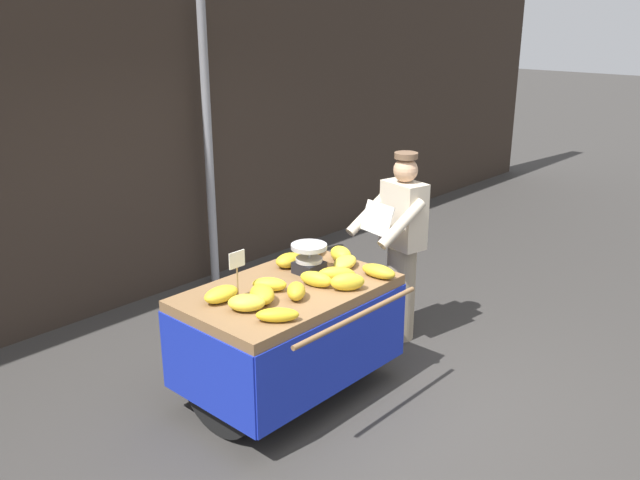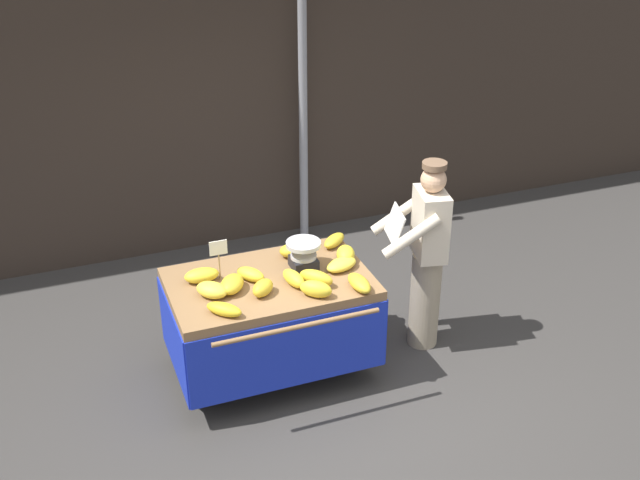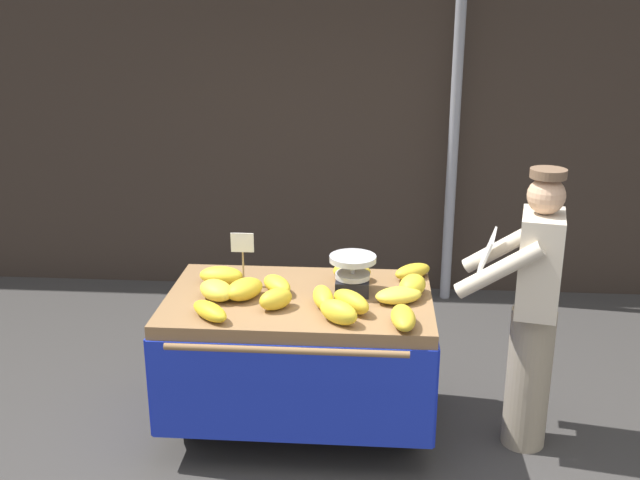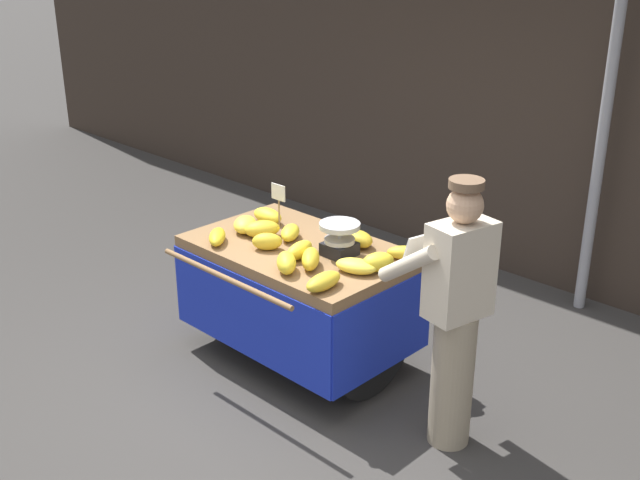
{
  "view_description": "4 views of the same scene",
  "coord_description": "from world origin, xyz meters",
  "px_view_note": "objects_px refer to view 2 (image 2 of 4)",
  "views": [
    {
      "loc": [
        -3.52,
        -2.86,
        2.84
      ],
      "look_at": [
        0.16,
        0.49,
        1.16
      ],
      "focal_mm": 37.99,
      "sensor_mm": 36.0,
      "label": 1
    },
    {
      "loc": [
        -1.78,
        -4.67,
        4.06
      ],
      "look_at": [
        0.21,
        0.54,
        1.12
      ],
      "focal_mm": 44.13,
      "sensor_mm": 36.0,
      "label": 2
    },
    {
      "loc": [
        0.17,
        -3.65,
        2.62
      ],
      "look_at": [
        -0.13,
        0.37,
        1.28
      ],
      "focal_mm": 41.82,
      "sensor_mm": 36.0,
      "label": 3
    },
    {
      "loc": [
        3.37,
        -3.1,
        3.02
      ],
      "look_at": [
        0.05,
        0.32,
        1.07
      ],
      "focal_mm": 43.78,
      "sensor_mm": 36.0,
      "label": 4
    }
  ],
  "objects_px": {
    "banana_bunch_6": "(316,289)",
    "banana_bunch_10": "(212,290)",
    "price_sign": "(219,251)",
    "vendor_person": "(426,256)",
    "banana_bunch_5": "(232,284)",
    "banana_bunch_2": "(341,264)",
    "banana_bunch_7": "(224,309)",
    "banana_bunch_11": "(250,274)",
    "banana_bunch_8": "(316,278)",
    "banana_cart": "(270,306)",
    "banana_bunch_3": "(294,250)",
    "banana_bunch_4": "(359,283)",
    "banana_bunch_9": "(263,288)",
    "banana_bunch_12": "(346,254)",
    "banana_bunch_13": "(202,275)",
    "weighing_scale": "(304,255)",
    "banana_bunch_0": "(294,278)",
    "banana_bunch_1": "(334,241)",
    "street_pole": "(303,108)"
  },
  "relations": [
    {
      "from": "banana_bunch_6",
      "to": "banana_bunch_11",
      "type": "distance_m",
      "value": 0.57
    },
    {
      "from": "banana_bunch_6",
      "to": "banana_bunch_10",
      "type": "bearing_deg",
      "value": 159.24
    },
    {
      "from": "banana_bunch_5",
      "to": "banana_bunch_7",
      "type": "distance_m",
      "value": 0.33
    },
    {
      "from": "banana_bunch_1",
      "to": "banana_bunch_10",
      "type": "distance_m",
      "value": 1.24
    },
    {
      "from": "banana_bunch_1",
      "to": "vendor_person",
      "type": "bearing_deg",
      "value": -30.14
    },
    {
      "from": "banana_bunch_0",
      "to": "banana_bunch_4",
      "type": "bearing_deg",
      "value": -27.56
    },
    {
      "from": "banana_bunch_9",
      "to": "banana_bunch_10",
      "type": "bearing_deg",
      "value": 162.79
    },
    {
      "from": "banana_bunch_3",
      "to": "banana_bunch_8",
      "type": "height_order",
      "value": "banana_bunch_8"
    },
    {
      "from": "banana_bunch_10",
      "to": "price_sign",
      "type": "bearing_deg",
      "value": 61.85
    },
    {
      "from": "price_sign",
      "to": "banana_bunch_5",
      "type": "xyz_separation_m",
      "value": [
        0.04,
        -0.21,
        -0.19
      ]
    },
    {
      "from": "weighing_scale",
      "to": "banana_bunch_0",
      "type": "bearing_deg",
      "value": -125.97
    },
    {
      "from": "banana_bunch_4",
      "to": "banana_bunch_9",
      "type": "xyz_separation_m",
      "value": [
        -0.72,
        0.18,
        0.01
      ]
    },
    {
      "from": "weighing_scale",
      "to": "banana_bunch_2",
      "type": "xyz_separation_m",
      "value": [
        0.27,
        -0.14,
        -0.07
      ]
    },
    {
      "from": "banana_bunch_5",
      "to": "banana_bunch_4",
      "type": "bearing_deg",
      "value": -18.89
    },
    {
      "from": "banana_bunch_2",
      "to": "banana_bunch_7",
      "type": "distance_m",
      "value": 1.09
    },
    {
      "from": "banana_bunch_5",
      "to": "banana_bunch_9",
      "type": "height_order",
      "value": "same"
    },
    {
      "from": "banana_cart",
      "to": "weighing_scale",
      "type": "distance_m",
      "value": 0.49
    },
    {
      "from": "weighing_scale",
      "to": "banana_bunch_7",
      "type": "relative_size",
      "value": 0.98
    },
    {
      "from": "banana_bunch_6",
      "to": "banana_bunch_10",
      "type": "height_order",
      "value": "banana_bunch_6"
    },
    {
      "from": "banana_bunch_3",
      "to": "banana_bunch_9",
      "type": "relative_size",
      "value": 1.14
    },
    {
      "from": "banana_bunch_0",
      "to": "banana_bunch_2",
      "type": "xyz_separation_m",
      "value": [
        0.43,
        0.09,
        -0.01
      ]
    },
    {
      "from": "banana_bunch_4",
      "to": "banana_bunch_11",
      "type": "height_order",
      "value": "same"
    },
    {
      "from": "banana_bunch_1",
      "to": "banana_bunch_8",
      "type": "relative_size",
      "value": 0.95
    },
    {
      "from": "price_sign",
      "to": "banana_bunch_2",
      "type": "xyz_separation_m",
      "value": [
        0.95,
        -0.2,
        -0.2
      ]
    },
    {
      "from": "banana_bunch_8",
      "to": "banana_bunch_9",
      "type": "xyz_separation_m",
      "value": [
        -0.43,
        0.01,
        -0.0
      ]
    },
    {
      "from": "banana_bunch_11",
      "to": "vendor_person",
      "type": "distance_m",
      "value": 1.5
    },
    {
      "from": "banana_bunch_7",
      "to": "banana_bunch_4",
      "type": "bearing_deg",
      "value": -0.85
    },
    {
      "from": "banana_bunch_4",
      "to": "banana_bunch_12",
      "type": "relative_size",
      "value": 1.29
    },
    {
      "from": "banana_cart",
      "to": "banana_bunch_3",
      "type": "height_order",
      "value": "banana_bunch_3"
    },
    {
      "from": "street_pole",
      "to": "banana_bunch_0",
      "type": "xyz_separation_m",
      "value": [
        -0.94,
        -2.38,
        -0.53
      ]
    },
    {
      "from": "price_sign",
      "to": "banana_bunch_6",
      "type": "distance_m",
      "value": 0.81
    },
    {
      "from": "banana_cart",
      "to": "banana_bunch_12",
      "type": "height_order",
      "value": "banana_bunch_12"
    },
    {
      "from": "price_sign",
      "to": "banana_bunch_7",
      "type": "distance_m",
      "value": 0.55
    },
    {
      "from": "street_pole",
      "to": "banana_bunch_1",
      "type": "xyz_separation_m",
      "value": [
        -0.41,
        -1.9,
        -0.54
      ]
    },
    {
      "from": "price_sign",
      "to": "vendor_person",
      "type": "xyz_separation_m",
      "value": [
        1.72,
        -0.19,
        -0.28
      ]
    },
    {
      "from": "banana_bunch_12",
      "to": "banana_bunch_13",
      "type": "bearing_deg",
      "value": 175.29
    },
    {
      "from": "banana_cart",
      "to": "banana_bunch_7",
      "type": "xyz_separation_m",
      "value": [
        -0.46,
        -0.36,
        0.3
      ]
    },
    {
      "from": "banana_bunch_3",
      "to": "banana_bunch_8",
      "type": "distance_m",
      "value": 0.49
    },
    {
      "from": "banana_bunch_10",
      "to": "banana_bunch_12",
      "type": "xyz_separation_m",
      "value": [
        1.15,
        0.15,
        0.01
      ]
    },
    {
      "from": "banana_bunch_12",
      "to": "vendor_person",
      "type": "xyz_separation_m",
      "value": [
        0.69,
        -0.11,
        -0.09
      ]
    },
    {
      "from": "banana_bunch_7",
      "to": "vendor_person",
      "type": "height_order",
      "value": "vendor_person"
    },
    {
      "from": "banana_bunch_2",
      "to": "banana_bunch_13",
      "type": "bearing_deg",
      "value": 168.85
    },
    {
      "from": "banana_bunch_1",
      "to": "banana_bunch_11",
      "type": "bearing_deg",
      "value": -160.16
    },
    {
      "from": "banana_bunch_4",
      "to": "banana_bunch_7",
      "type": "bearing_deg",
      "value": 179.15
    },
    {
      "from": "banana_bunch_10",
      "to": "banana_bunch_9",
      "type": "bearing_deg",
      "value": -17.21
    },
    {
      "from": "banana_bunch_12",
      "to": "vendor_person",
      "type": "relative_size",
      "value": 0.13
    },
    {
      "from": "street_pole",
      "to": "banana_bunch_1",
      "type": "bearing_deg",
      "value": -102.1
    },
    {
      "from": "banana_bunch_3",
      "to": "banana_bunch_10",
      "type": "bearing_deg",
      "value": -154.75
    },
    {
      "from": "banana_cart",
      "to": "weighing_scale",
      "type": "relative_size",
      "value": 5.73
    },
    {
      "from": "banana_bunch_11",
      "to": "banana_bunch_8",
      "type": "bearing_deg",
      "value": -28.9
    }
  ]
}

